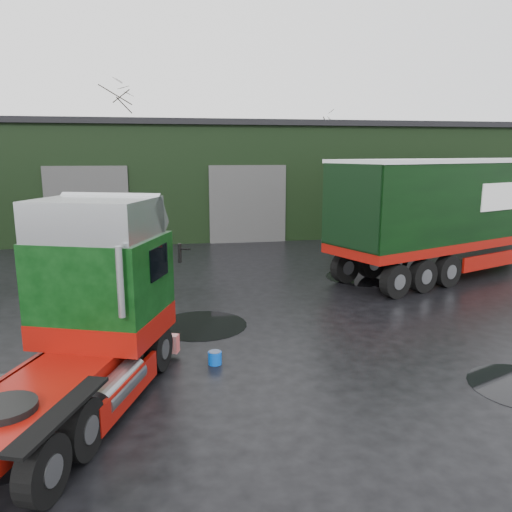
{
  "coord_description": "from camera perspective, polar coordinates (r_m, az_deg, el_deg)",
  "views": [
    {
      "loc": [
        -2.06,
        -11.63,
        4.6
      ],
      "look_at": [
        0.37,
        2.19,
        1.7
      ],
      "focal_mm": 35.0,
      "sensor_mm": 36.0,
      "label": 1
    }
  ],
  "objects": [
    {
      "name": "ground",
      "position": [
        12.68,
        0.08,
        -9.6
      ],
      "size": [
        100.0,
        100.0,
        0.0
      ],
      "primitive_type": "plane",
      "color": "black"
    },
    {
      "name": "warehouse",
      "position": [
        31.93,
        -2.68,
        9.06
      ],
      "size": [
        32.4,
        12.4,
        6.3
      ],
      "color": "black",
      "rests_on": "ground"
    },
    {
      "name": "hero_tractor",
      "position": [
        9.26,
        -21.9,
        -6.21
      ],
      "size": [
        4.5,
        6.6,
        3.78
      ],
      "primitive_type": null,
      "rotation": [
        0.0,
        0.0,
        -0.35
      ],
      "color": "black",
      "rests_on": "ground"
    },
    {
      "name": "lorry_right",
      "position": [
        21.42,
        23.52,
        4.32
      ],
      "size": [
        16.73,
        9.13,
        4.44
      ],
      "primitive_type": null,
      "rotation": [
        0.0,
        0.0,
        -1.18
      ],
      "color": "silver",
      "rests_on": "ground"
    },
    {
      "name": "wash_bucket",
      "position": [
        11.33,
        -4.72,
        -11.52
      ],
      "size": [
        0.32,
        0.32,
        0.29
      ],
      "primitive_type": "cylinder",
      "rotation": [
        0.0,
        0.0,
        0.04
      ],
      "color": "#0845BA",
      "rests_on": "ground"
    },
    {
      "name": "tree_back_a",
      "position": [
        41.82,
        -15.69,
        11.45
      ],
      "size": [
        4.4,
        4.4,
        9.5
      ],
      "primitive_type": null,
      "color": "black",
      "rests_on": "ground"
    },
    {
      "name": "tree_back_b",
      "position": [
        43.35,
        6.29,
        10.47
      ],
      "size": [
        4.4,
        4.4,
        7.5
      ],
      "primitive_type": null,
      "color": "black",
      "rests_on": "ground"
    },
    {
      "name": "puddle_1",
      "position": [
        19.34,
        12.45,
        -2.35
      ],
      "size": [
        3.01,
        3.01,
        0.01
      ],
      "primitive_type": "cylinder",
      "color": "black",
      "rests_on": "ground"
    },
    {
      "name": "puddle_4",
      "position": [
        13.8,
        -6.27,
        -7.86
      ],
      "size": [
        2.49,
        2.49,
        0.01
      ],
      "primitive_type": "cylinder",
      "color": "black",
      "rests_on": "ground"
    }
  ]
}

